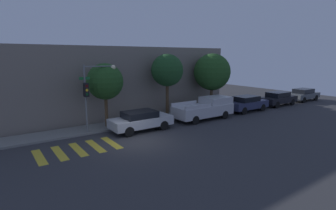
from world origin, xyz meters
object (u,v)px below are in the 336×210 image
object	(u,v)px
sedan_near_corner	(141,120)
pickup_truck	(206,108)
tree_midblock	(167,71)
sedan_far_end	(278,98)
tree_far_end	(212,72)
tree_near_corner	(105,82)
traffic_light_pole	(93,86)
sedan_tail_of_row	(303,94)
sedan_middle	(247,103)

from	to	relation	value
sedan_near_corner	pickup_truck	distance (m)	6.21
sedan_near_corner	tree_midblock	bearing A→B (deg)	28.92
sedan_far_end	tree_far_end	distance (m)	8.67
pickup_truck	tree_near_corner	world-z (taller)	tree_near_corner
tree_near_corner	sedan_far_end	bearing A→B (deg)	-6.33
traffic_light_pole	sedan_tail_of_row	size ratio (longest dim) A/B	1.06
traffic_light_pole	tree_midblock	xyz separation A→B (m)	(6.58, 0.78, 0.80)
traffic_light_pole	tree_midblock	size ratio (longest dim) A/B	0.87
sedan_near_corner	tree_near_corner	size ratio (longest dim) A/B	0.93
sedan_near_corner	sedan_far_end	size ratio (longest dim) A/B	0.97
pickup_truck	sedan_middle	distance (m)	5.32
sedan_middle	tree_far_end	size ratio (longest dim) A/B	0.81
sedan_far_end	tree_far_end	size ratio (longest dim) A/B	0.84
sedan_tail_of_row	tree_midblock	distance (m)	18.56
tree_midblock	pickup_truck	bearing A→B (deg)	-39.25
pickup_truck	sedan_tail_of_row	bearing A→B (deg)	0.00
tree_midblock	traffic_light_pole	bearing A→B (deg)	-173.25
tree_midblock	sedan_near_corner	bearing A→B (deg)	-151.08
traffic_light_pole	sedan_middle	distance (m)	14.67
tree_far_end	sedan_tail_of_row	bearing A→B (deg)	-8.93
sedan_far_end	pickup_truck	bearing A→B (deg)	180.00
sedan_near_corner	tree_midblock	size ratio (longest dim) A/B	0.82
pickup_truck	sedan_far_end	xyz separation A→B (m)	(10.52, -0.00, -0.14)
traffic_light_pole	tree_far_end	xyz separation A→B (m)	(11.72, 0.78, 0.50)
traffic_light_pole	tree_far_end	distance (m)	11.75
tree_near_corner	traffic_light_pole	bearing A→B (deg)	-146.22
pickup_truck	tree_near_corner	distance (m)	8.56
sedan_tail_of_row	sedan_middle	bearing A→B (deg)	-180.00
sedan_tail_of_row	tree_near_corner	xyz separation A→B (m)	(-23.57, 2.05, 2.65)
sedan_near_corner	sedan_far_end	xyz separation A→B (m)	(16.73, -0.00, 0.01)
sedan_middle	traffic_light_pole	bearing A→B (deg)	174.97
pickup_truck	sedan_tail_of_row	size ratio (longest dim) A/B	1.20
traffic_light_pole	tree_near_corner	distance (m)	1.41
traffic_light_pole	sedan_middle	size ratio (longest dim) A/B	1.06
traffic_light_pole	sedan_middle	xyz separation A→B (m)	(14.41, -1.27, -2.45)
traffic_light_pole	sedan_far_end	world-z (taller)	traffic_light_pole
sedan_far_end	tree_near_corner	size ratio (longest dim) A/B	0.97
tree_near_corner	sedan_middle	bearing A→B (deg)	-8.78
sedan_tail_of_row	pickup_truck	bearing A→B (deg)	180.00
traffic_light_pole	pickup_truck	world-z (taller)	traffic_light_pole
sedan_near_corner	sedan_middle	size ratio (longest dim) A/B	1.00
tree_near_corner	tree_far_end	bearing A→B (deg)	0.00
tree_near_corner	tree_far_end	distance (m)	10.56
sedan_near_corner	tree_midblock	xyz separation A→B (m)	(3.70, 2.05, 3.28)
sedan_near_corner	tree_far_end	size ratio (longest dim) A/B	0.81
pickup_truck	sedan_far_end	distance (m)	10.52
pickup_truck	sedan_middle	size ratio (longest dim) A/B	1.19
sedan_far_end	tree_midblock	size ratio (longest dim) A/B	0.85
tree_far_end	sedan_near_corner	bearing A→B (deg)	-166.97
traffic_light_pole	sedan_tail_of_row	distance (m)	24.89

